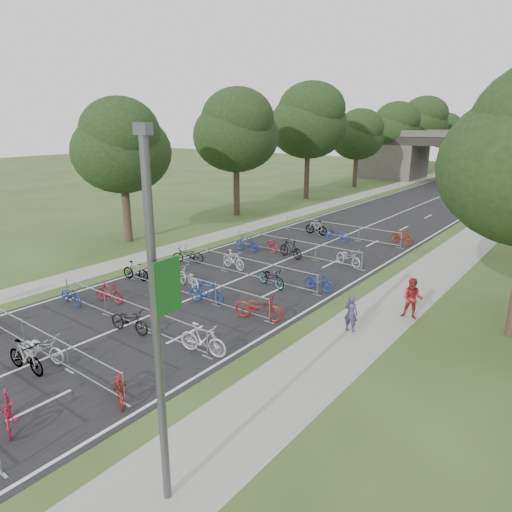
{
  "coord_description": "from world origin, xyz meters",
  "views": [
    {
      "loc": [
        15.05,
        -3.43,
        8.22
      ],
      "look_at": [
        0.3,
        15.63,
        1.1
      ],
      "focal_mm": 32.0,
      "sensor_mm": 36.0,
      "label": 1
    }
  ],
  "objects": [
    {
      "name": "road",
      "position": [
        0.0,
        50.0,
        0.01
      ],
      "size": [
        11.0,
        140.0,
        0.01
      ],
      "primitive_type": "cube",
      "color": "black",
      "rests_on": "ground"
    },
    {
      "name": "bike_27",
      "position": [
        4.3,
        27.03,
        0.57
      ],
      "size": [
        1.97,
        1.19,
        1.14
      ],
      "primitive_type": "imported",
      "rotation": [
        0.0,
        0.0,
        1.2
      ],
      "color": "maroon",
      "rests_on": "ground"
    },
    {
      "name": "overpass_bridge",
      "position": [
        0.0,
        65.0,
        3.53
      ],
      "size": [
        31.0,
        8.0,
        7.05
      ],
      "color": "#484540",
      "rests_on": "ground"
    },
    {
      "name": "bike_7",
      "position": [
        4.3,
        3.68,
        0.44
      ],
      "size": [
        1.74,
        1.41,
        0.89
      ],
      "primitive_type": "imported",
      "rotation": [
        0.0,
        0.0,
        1.0
      ],
      "color": "maroon",
      "rests_on": "ground"
    },
    {
      "name": "bike_15",
      "position": [
        4.05,
        10.98,
        0.57
      ],
      "size": [
        2.29,
        1.35,
        1.14
      ],
      "primitive_type": "imported",
      "rotation": [
        0.0,
        0.0,
        1.87
      ],
      "color": "maroon",
      "rests_on": "ground"
    },
    {
      "name": "barrier_row_5",
      "position": [
        0.0,
        20.0,
        0.55
      ],
      "size": [
        9.7,
        0.08,
        1.1
      ],
      "color": "#A1A4A9",
      "rests_on": "ground"
    },
    {
      "name": "tree_left_1",
      "position": [
        -11.39,
        27.93,
        7.3
      ],
      "size": [
        7.56,
        7.56,
        11.53
      ],
      "color": "#33261C",
      "rests_on": "ground"
    },
    {
      "name": "barrier_row_3",
      "position": [
        0.0,
        11.0,
        0.55
      ],
      "size": [
        9.7,
        0.08,
        1.1
      ],
      "color": "#A1A4A9",
      "rests_on": "ground"
    },
    {
      "name": "bike_14",
      "position": [
        0.97,
        10.96,
        0.55
      ],
      "size": [
        1.9,
        1.01,
        1.1
      ],
      "primitive_type": "imported",
      "rotation": [
        0.0,
        0.0,
        1.86
      ],
      "color": "navy",
      "rests_on": "ground"
    },
    {
      "name": "bike_12",
      "position": [
        -4.3,
        10.99,
        0.51
      ],
      "size": [
        1.76,
        0.79,
        1.02
      ],
      "primitive_type": "imported",
      "rotation": [
        0.0,
        0.0,
        1.76
      ],
      "color": "#A1A4A9",
      "rests_on": "ground"
    },
    {
      "name": "barrier_row_1",
      "position": [
        0.0,
        3.6,
        0.55
      ],
      "size": [
        9.7,
        0.08,
        1.1
      ],
      "color": "#A1A4A9",
      "rests_on": "ground"
    },
    {
      "name": "bike_21",
      "position": [
        -1.86,
        20.17,
        0.44
      ],
      "size": [
        1.75,
        1.39,
        0.89
      ],
      "primitive_type": "imported",
      "rotation": [
        0.0,
        0.0,
        1.02
      ],
      "color": "maroon",
      "rests_on": "ground"
    },
    {
      "name": "bike_9",
      "position": [
        -2.67,
        8.2,
        0.51
      ],
      "size": [
        1.76,
        0.76,
        1.02
      ],
      "primitive_type": "imported",
      "rotation": [
        0.0,
        0.0,
        1.74
      ],
      "color": "maroon",
      "rests_on": "ground"
    },
    {
      "name": "pedestrian_a",
      "position": [
        7.68,
        12.36,
        0.77
      ],
      "size": [
        0.6,
        0.42,
        1.54
      ],
      "primitive_type": "imported",
      "rotation": [
        0.0,
        0.0,
        3.24
      ],
      "color": "#393854",
      "rests_on": "ground"
    },
    {
      "name": "barrier_row_2",
      "position": [
        0.0,
        7.2,
        0.55
      ],
      "size": [
        9.7,
        0.08,
        1.1
      ],
      "color": "#A1A4A9",
      "rests_on": "ground"
    },
    {
      "name": "bike_10",
      "position": [
        0.68,
        6.79,
        0.51
      ],
      "size": [
        2.02,
        0.96,
        1.02
      ],
      "primitive_type": "imported",
      "rotation": [
        0.0,
        0.0,
        1.72
      ],
      "color": "black",
      "rests_on": "ground"
    },
    {
      "name": "bike_17",
      "position": [
        -1.38,
        15.67,
        0.55
      ],
      "size": [
        1.9,
        0.81,
        1.1
      ],
      "primitive_type": "imported",
      "rotation": [
        0.0,
        0.0,
        1.41
      ],
      "color": "#AFB1B8",
      "rests_on": "ground"
    },
    {
      "name": "tree_left_4",
      "position": [
        -11.39,
        63.93,
        7.3
      ],
      "size": [
        7.56,
        7.56,
        11.53
      ],
      "color": "#33261C",
      "rests_on": "ground"
    },
    {
      "name": "tree_left_2",
      "position": [
        -11.39,
        39.93,
        8.12
      ],
      "size": [
        8.4,
        8.4,
        12.81
      ],
      "color": "#33261C",
      "rests_on": "ground"
    },
    {
      "name": "tree_left_0",
      "position": [
        -11.39,
        15.93,
        6.49
      ],
      "size": [
        6.72,
        6.72,
        10.25
      ],
      "color": "#33261C",
      "rests_on": "ground"
    },
    {
      "name": "bike_22",
      "position": [
        -0.02,
        19.58,
        0.59
      ],
      "size": [
        2.04,
        1.01,
        1.18
      ],
      "primitive_type": "imported",
      "rotation": [
        0.0,
        0.0,
        4.47
      ],
      "color": "black",
      "rests_on": "ground"
    },
    {
      "name": "bike_19",
      "position": [
        4.3,
        15.62,
        0.5
      ],
      "size": [
        1.67,
        0.52,
        0.99
      ],
      "primitive_type": "imported",
      "rotation": [
        0.0,
        0.0,
        1.54
      ],
      "color": "navy",
      "rests_on": "ground"
    },
    {
      "name": "barrier_row_4",
      "position": [
        0.0,
        15.0,
        0.55
      ],
      "size": [
        9.7,
        0.08,
        1.1
      ],
      "color": "#A1A4A9",
      "rests_on": "ground"
    },
    {
      "name": "barrier_row_6",
      "position": [
        0.0,
        26.0,
        0.55
      ],
      "size": [
        9.7,
        0.08,
        1.1
      ],
      "color": "#A1A4A9",
      "rests_on": "ground"
    },
    {
      "name": "bike_6",
      "position": [
        0.42,
        2.71,
        0.56
      ],
      "size": [
        1.92,
        0.72,
        1.12
      ],
      "primitive_type": "imported",
      "rotation": [
        0.0,
        0.0,
        1.68
      ],
      "color": "#A1A4A9",
      "rests_on": "ground"
    },
    {
      "name": "bike_13",
      "position": [
        -1.14,
        11.84,
        0.55
      ],
      "size": [
        2.21,
        1.32,
        1.1
      ],
      "primitive_type": "imported",
      "rotation": [
        0.0,
        0.0,
        4.41
      ],
      "color": "#A5A5AD",
      "rests_on": "ground"
    },
    {
      "name": "bike_16",
      "position": [
        -4.3,
        14.87,
        0.5
      ],
      "size": [
        1.96,
        1.57,
        1.0
      ],
      "primitive_type": "imported",
      "rotation": [
        0.0,
        0.0,
        5.27
      ],
      "color": "black",
      "rests_on": "ground"
    },
    {
      "name": "bike_25",
      "position": [
        -1.88,
        25.87,
        0.55
      ],
      "size": [
        1.83,
        0.52,
        1.1
      ],
      "primitive_type": "imported",
      "rotation": [
        0.0,
        0.0,
        4.71
      ],
      "color": "#A1A4A9",
      "rests_on": "ground"
    },
    {
      "name": "bike_8",
      "position": [
        -3.86,
        6.96,
        0.45
      ],
      "size": [
        1.72,
        0.65,
        0.89
      ],
      "primitive_type": "imported",
      "rotation": [
        0.0,
        0.0,
        1.54
      ],
      "color": "navy",
      "rests_on": "ground"
    },
    {
      "name": "lane_markings",
      "position": [
        0.0,
        50.0,
        0.0
      ],
      "size": [
        0.12,
        140.0,
        0.0
      ],
      "primitive_type": "cube",
      "color": "silver",
      "rests_on": "ground"
    },
    {
      "name": "bike_5",
      "position": [
        0.15,
        3.46,
        0.51
      ],
      "size": [
        2.05,
        1.16,
        1.02
      ],
      "primitive_type": "imported",
      "rotation": [
        0.0,
        0.0,
        1.83
      ],
      "color": "#A5A7AD",
      "rests_on": "ground"
    },
    {
      "name": "bike_26",
      "position": [
        0.35,
        25.01,
        0.49
      ],
      "size": [
        1.95,
        1.02,
        0.97
      ],
      "primitive_type": "imported",
      "rotation": [
        0.0,
        0.0,
        4.92
      ],
      "color": "navy",
      "rests_on": "ground"
    },
    {
      "name": "sidewalk_left",
      "position": [
        -7.5,
        50.0,
        0.01
      ],
      "size": [
        2.0,
        140.0,
        0.01
      ],
      "primitive_type": "cube",
      "color": "gray",
      "rests_on": "ground"
    },
    {
      "name": "tree_left_3",
      "position": [
        -11.39,
        51.93,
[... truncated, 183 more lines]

